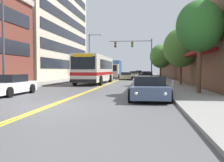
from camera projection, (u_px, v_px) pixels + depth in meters
The scene contains 23 objects.
ground_plane at pixel (123, 78), 47.38m from camera, with size 240.00×240.00×0.00m, color #565659.
sidewalk_left at pixel (87, 78), 48.30m from camera, with size 2.99×106.00×0.13m.
sidewalk_right at pixel (161, 78), 46.46m from camera, with size 2.99×106.00×0.13m.
centre_line at pixel (123, 78), 47.38m from camera, with size 0.34×106.00×0.01m.
office_tower_left at pixel (35, 14), 42.74m from camera, with size 12.08×25.36×22.47m.
storefront_row_right at pixel (193, 59), 45.55m from camera, with size 9.10×68.00×7.04m.
city_bus at pixel (95, 68), 29.19m from camera, with size 2.96×11.67×3.13m.
car_white_parked_left_near at pixel (9, 85), 15.67m from camera, with size 1.98×4.73×1.29m.
car_silver_parked_left_mid at pixel (93, 75), 40.89m from camera, with size 2.12×4.13×1.47m.
car_slate_blue_parked_right_foreground at pixel (150, 89), 13.09m from camera, with size 2.08×4.28×1.25m.
car_black_parked_right_mid at pixel (147, 76), 38.76m from camera, with size 2.09×4.47×1.33m.
car_red_parked_right_far at pixel (146, 75), 52.70m from camera, with size 2.08×4.66×1.31m.
car_charcoal_moving_lead at pixel (139, 73), 64.59m from camera, with size 2.08×4.41×1.46m.
car_champagne_moving_second at pixel (134, 75), 50.10m from camera, with size 2.00×4.35×1.35m.
car_beige_moving_third at pixel (126, 76), 41.19m from camera, with size 2.15×4.76×1.21m.
box_truck at pixel (114, 69), 49.46m from camera, with size 2.83×7.61×3.41m.
traffic_signal_mast at pixel (137, 50), 42.80m from camera, with size 7.42×0.38×6.90m.
street_lamp_left_near at pixel (7, 26), 16.55m from camera, with size 2.19×0.28×7.50m.
street_lamp_left_far at pixel (91, 52), 42.21m from camera, with size 2.38×0.28×7.65m.
street_tree_right_near at pixel (200, 26), 15.38m from camera, with size 2.89×2.89×5.74m.
street_tree_right_mid at pixel (181, 48), 24.31m from camera, with size 3.44×3.44×5.51m.
street_tree_right_far at pixel (161, 56), 38.05m from camera, with size 3.28×3.28×5.35m.
fire_hydrant at pixel (173, 86), 16.43m from camera, with size 0.30×0.22×0.79m.
Camera 1 is at (4.11, -10.23, 1.56)m, focal length 40.00 mm.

